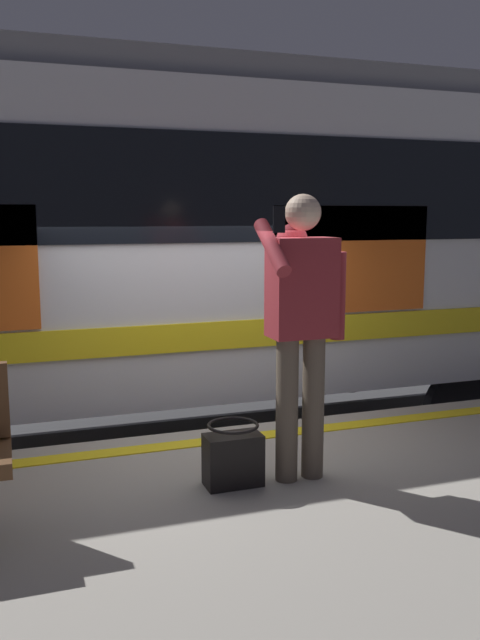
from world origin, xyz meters
name	(u,v)px	position (x,y,z in m)	size (l,w,h in m)	color
ground_plane	(215,539)	(0.00, 0.00, 0.00)	(24.01, 24.01, 0.00)	#3D3D3F
safety_line	(227,439)	(0.00, 0.30, 0.94)	(12.45, 0.16, 0.01)	yellow
track_rail_near	(177,473)	(0.00, -1.28, 0.08)	(16.52, 0.08, 0.16)	slate
track_rail_far	(147,429)	(0.00, -2.72, 0.08)	(16.52, 0.08, 0.16)	slate
train_carriage	(130,230)	(0.27, -2.00, 2.43)	(9.94, 2.95, 3.79)	silver
passenger	(301,314)	(-0.21, 1.13, 1.99)	(0.57, 0.55, 1.79)	brown
handbag	(233,457)	(0.22, 1.11, 1.11)	(0.35, 0.32, 0.39)	black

